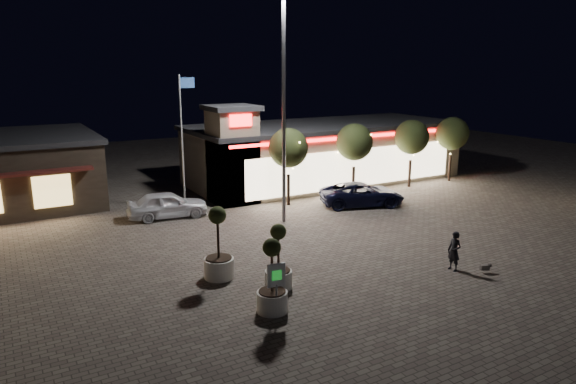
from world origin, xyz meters
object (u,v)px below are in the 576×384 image
planter_left (219,256)px  valet_sign (276,280)px  white_sedan (168,205)px  pickup_truck (362,194)px  pedestrian (454,251)px  planter_mid (272,289)px

planter_left → valet_sign: bearing=-84.1°
white_sedan → pickup_truck: bearing=-99.2°
white_sedan → planter_left: planter_left is taller
pedestrian → planter_mid: bearing=-96.6°
pickup_truck → pedestrian: pedestrian is taller
pedestrian → planter_left: (-8.90, 4.19, 0.08)m
white_sedan → pedestrian: (8.15, -13.65, 0.08)m
planter_left → pickup_truck: bearing=26.8°
planter_mid → valet_sign: planter_mid is taller
pickup_truck → planter_left: (-12.00, -6.07, 0.21)m
planter_mid → valet_sign: bearing=-97.1°
pickup_truck → pedestrian: size_ratio=3.06×
planter_mid → valet_sign: size_ratio=1.39×
white_sedan → pedestrian: 15.90m
pickup_truck → white_sedan: 11.75m
white_sedan → pedestrian: bearing=-141.5°
white_sedan → planter_left: 9.50m
valet_sign → pickup_truck: bearing=41.4°
white_sedan → planter_mid: (-0.27, -13.18, 0.07)m
pickup_truck → valet_sign: (-11.58, -10.20, 0.64)m
pickup_truck → white_sedan: white_sedan is taller
white_sedan → valet_sign: size_ratio=2.30×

